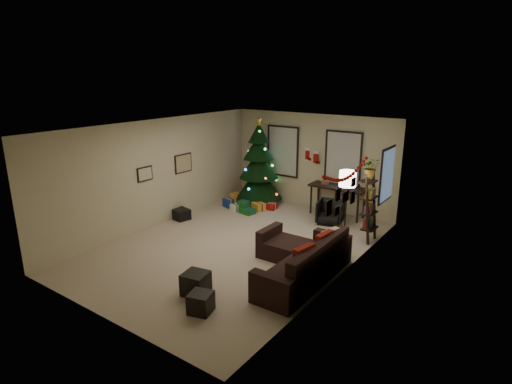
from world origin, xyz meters
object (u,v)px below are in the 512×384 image
christmas_tree (259,168)px  desk (338,190)px  bookshelf (370,208)px  sofa (301,262)px  desk_chair (330,212)px

christmas_tree → desk: (2.43, 0.25, -0.34)m
desk → bookshelf: size_ratio=0.94×
sofa → desk: bearing=104.2°
sofa → desk_chair: bearing=105.0°
sofa → bookshelf: bookshelf is taller
christmas_tree → desk_chair: size_ratio=4.23×
christmas_tree → sofa: 4.80m
sofa → desk_chair: (-0.79, 2.95, 0.04)m
sofa → desk: desk is taller
desk → bookshelf: 1.82m
sofa → bookshelf: size_ratio=1.54×
christmas_tree → desk_chair: (2.55, -0.40, -0.77)m
desk → desk_chair: 0.79m
desk_chair → bookshelf: bearing=-38.4°
christmas_tree → bookshelf: size_ratio=1.59×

